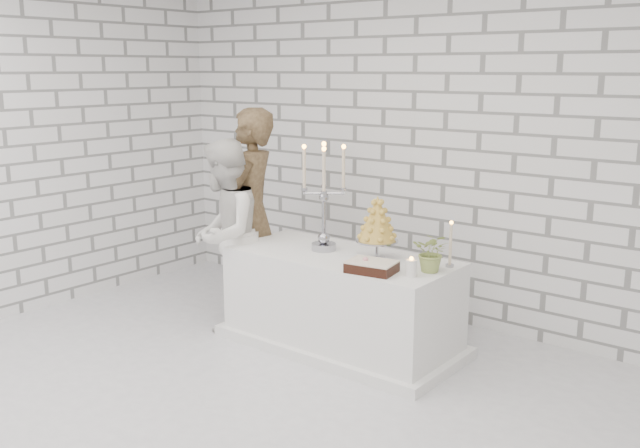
% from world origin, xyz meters
% --- Properties ---
extents(ground, '(6.00, 5.00, 0.01)m').
position_xyz_m(ground, '(0.00, 0.00, 0.00)').
color(ground, silver).
rests_on(ground, ground).
extents(wall_back, '(6.00, 0.01, 3.00)m').
position_xyz_m(wall_back, '(0.00, 2.50, 1.50)').
color(wall_back, white).
rests_on(wall_back, ground).
extents(cake_table, '(1.80, 0.80, 0.75)m').
position_xyz_m(cake_table, '(-0.29, 1.44, 0.38)').
color(cake_table, white).
rests_on(cake_table, ground).
extents(groom, '(0.63, 0.78, 1.84)m').
position_xyz_m(groom, '(-1.33, 1.52, 0.92)').
color(groom, '#392A19').
rests_on(groom, ground).
extents(bride, '(0.90, 0.97, 1.60)m').
position_xyz_m(bride, '(-1.33, 1.20, 0.80)').
color(bride, white).
rests_on(bride, ground).
extents(candelabra, '(0.39, 0.39, 0.86)m').
position_xyz_m(candelabra, '(-0.48, 1.47, 1.18)').
color(candelabra, '#9A9AA4').
rests_on(candelabra, cake_table).
extents(croquembouche, '(0.32, 0.32, 0.49)m').
position_xyz_m(croquembouche, '(0.01, 1.48, 1.00)').
color(croquembouche, '#B78D31').
rests_on(croquembouche, cake_table).
extents(chocolate_cake, '(0.37, 0.29, 0.08)m').
position_xyz_m(chocolate_cake, '(0.17, 1.19, 0.79)').
color(chocolate_cake, black).
rests_on(chocolate_cake, cake_table).
extents(pillar_candle, '(0.09, 0.09, 0.12)m').
position_xyz_m(pillar_candle, '(0.44, 1.27, 0.81)').
color(pillar_candle, white).
rests_on(pillar_candle, cake_table).
extents(extra_taper, '(0.07, 0.07, 0.32)m').
position_xyz_m(extra_taper, '(0.54, 1.65, 0.91)').
color(extra_taper, beige).
rests_on(extra_taper, cake_table).
extents(flowers, '(0.31, 0.29, 0.29)m').
position_xyz_m(flowers, '(0.49, 1.46, 0.89)').
color(flowers, olive).
rests_on(flowers, cake_table).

